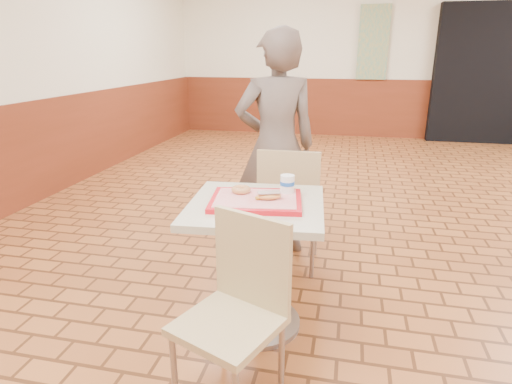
% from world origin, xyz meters
% --- Properties ---
extents(room_shell, '(8.01, 10.01, 3.01)m').
position_xyz_m(room_shell, '(0.00, 0.00, 1.50)').
color(room_shell, brown).
rests_on(room_shell, ground).
extents(wainscot_band, '(8.00, 10.00, 1.00)m').
position_xyz_m(wainscot_band, '(0.00, 0.00, 0.50)').
color(wainscot_band, maroon).
rests_on(wainscot_band, ground).
extents(corridor_doorway, '(1.60, 0.22, 2.20)m').
position_xyz_m(corridor_doorway, '(1.20, 4.88, 1.10)').
color(corridor_doorway, black).
rests_on(corridor_doorway, ground).
extents(promo_poster, '(0.50, 0.03, 1.20)m').
position_xyz_m(promo_poster, '(-0.60, 4.94, 1.60)').
color(promo_poster, gray).
rests_on(promo_poster, wainscot_band).
extents(main_table, '(0.69, 0.69, 0.73)m').
position_xyz_m(main_table, '(-1.34, -0.89, 0.49)').
color(main_table, '#B6B293').
rests_on(main_table, ground).
extents(chair_main_front, '(0.50, 0.50, 0.83)m').
position_xyz_m(chair_main_front, '(-1.30, -1.40, 0.46)').
color(chair_main_front, tan).
rests_on(chair_main_front, ground).
extents(chair_main_back, '(0.41, 0.41, 0.87)m').
position_xyz_m(chair_main_back, '(-1.26, -0.20, 0.49)').
color(chair_main_back, tan).
rests_on(chair_main_back, ground).
extents(customer, '(0.70, 0.59, 1.63)m').
position_xyz_m(customer, '(-1.40, 0.08, 0.81)').
color(customer, brown).
rests_on(customer, ground).
extents(serving_tray, '(0.46, 0.36, 0.03)m').
position_xyz_m(serving_tray, '(-1.34, -0.89, 0.74)').
color(serving_tray, red).
rests_on(serving_tray, main_table).
extents(ring_donut, '(0.11, 0.11, 0.03)m').
position_xyz_m(ring_donut, '(-1.43, -0.82, 0.77)').
color(ring_donut, '#BF7D45').
rests_on(ring_donut, serving_tray).
extents(long_john_donut, '(0.14, 0.10, 0.04)m').
position_xyz_m(long_john_donut, '(-1.27, -0.90, 0.77)').
color(long_john_donut, '#E08F41').
rests_on(long_john_donut, serving_tray).
extents(paper_cup, '(0.08, 0.08, 0.10)m').
position_xyz_m(paper_cup, '(-1.19, -0.77, 0.80)').
color(paper_cup, white).
rests_on(paper_cup, serving_tray).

